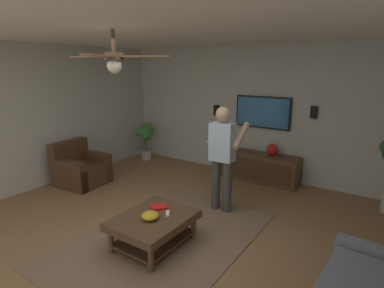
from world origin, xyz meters
TOP-DOWN VIEW (x-y plane):
  - ground_plane at (0.00, 0.00)m, footprint 7.76×7.76m
  - wall_back_tv at (3.28, 0.00)m, footprint 0.10×6.20m
  - wall_side_far at (0.00, 3.05)m, footprint 6.67×0.10m
  - ceiling_slab at (0.00, 0.00)m, footprint 6.67×6.20m
  - area_rug at (0.22, -0.08)m, footprint 2.94×2.00m
  - armchair at (0.87, 2.49)m, footprint 0.88×0.89m
  - coffee_table at (0.02, -0.08)m, footprint 1.00×0.80m
  - media_console at (2.95, -0.20)m, footprint 0.45×1.70m
  - tv at (3.19, -0.20)m, footprint 0.05×1.11m
  - person_standing at (1.39, -0.30)m, footprint 0.54×0.54m
  - potted_plant_short at (2.77, 2.54)m, footprint 0.45×0.35m
  - bowl at (-0.05, -0.10)m, footprint 0.21×0.21m
  - remote_white at (0.17, -0.20)m, footprint 0.15×0.12m
  - remote_black at (-0.03, -0.09)m, footprint 0.16×0.07m
  - book at (0.24, 0.01)m, footprint 0.27×0.26m
  - vase_round at (3.00, -0.51)m, footprint 0.22×0.22m
  - wall_speaker_left at (3.20, -1.16)m, footprint 0.06×0.12m
  - wall_speaker_right at (3.20, 0.85)m, footprint 0.06×0.12m
  - ceiling_fan at (-0.22, 0.18)m, footprint 1.15×1.16m

SIDE VIEW (x-z plane):
  - ground_plane at x=0.00m, z-range 0.00..0.00m
  - area_rug at x=0.22m, z-range 0.00..0.01m
  - media_console at x=2.95m, z-range 0.00..0.55m
  - armchair at x=0.87m, z-range -0.13..0.69m
  - coffee_table at x=0.02m, z-range 0.10..0.50m
  - remote_white at x=0.17m, z-range 0.40..0.42m
  - remote_black at x=-0.03m, z-range 0.40..0.42m
  - book at x=0.24m, z-range 0.40..0.44m
  - bowl at x=-0.05m, z-range 0.40..0.50m
  - potted_plant_short at x=2.77m, z-range 0.17..1.05m
  - vase_round at x=3.00m, z-range 0.55..0.77m
  - person_standing at x=1.39m, z-range 0.11..1.75m
  - wall_speaker_right at x=3.20m, z-range 1.18..1.40m
  - wall_back_tv at x=3.28m, z-range 0.00..2.62m
  - wall_side_far at x=0.00m, z-range 0.00..2.62m
  - tv at x=3.19m, z-range 1.02..1.64m
  - wall_speaker_left at x=3.20m, z-range 1.30..1.52m
  - ceiling_fan at x=-0.22m, z-range 2.06..2.52m
  - ceiling_slab at x=0.00m, z-range 2.62..2.72m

